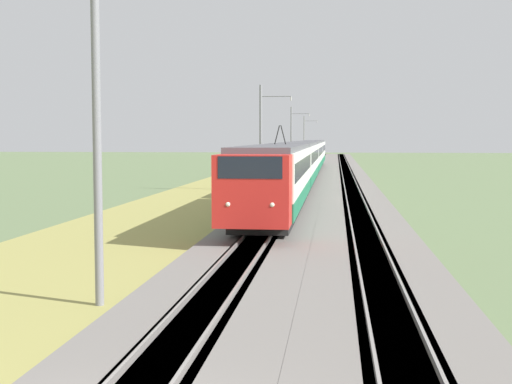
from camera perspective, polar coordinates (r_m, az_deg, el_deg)
ballast_main at (r=59.25m, az=3.35°, el=0.28°), size 240.00×4.40×0.30m
ballast_adjacent at (r=59.19m, az=7.60°, el=0.24°), size 240.00×4.40×0.30m
track_main at (r=59.25m, az=3.35°, el=0.28°), size 240.00×1.57×0.45m
track_adjacent at (r=59.18m, az=7.60°, el=0.25°), size 240.00×1.57×0.45m
grass_verge at (r=59.92m, az=-2.67°, el=0.24°), size 240.00×8.25×0.12m
passenger_train at (r=69.15m, az=3.80°, el=2.71°), size 85.83×3.01×5.08m
catenary_mast_near at (r=18.30m, az=-12.45°, el=5.34°), size 0.22×2.56×9.16m
catenary_mast_mid at (r=56.86m, az=0.44°, el=4.41°), size 0.22×2.56×8.55m
catenary_mast_far at (r=95.97m, az=2.88°, el=4.38°), size 0.22×2.56×8.49m
catenary_mast_distant at (r=135.15m, az=3.90°, el=4.36°), size 0.22×2.56×8.43m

